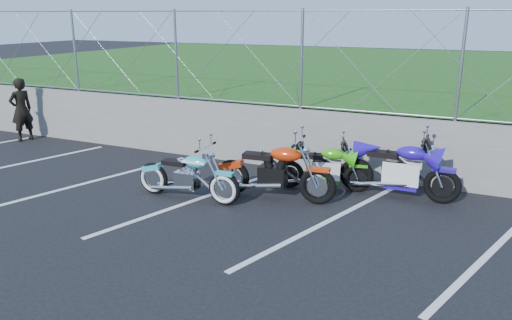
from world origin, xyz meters
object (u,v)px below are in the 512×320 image
at_px(naked_orange, 276,174).
at_px(cruiser_turquoise, 189,178).
at_px(sportbike_green, 325,169).
at_px(person_standing, 21,110).
at_px(sportbike_blue, 400,172).

bearing_deg(naked_orange, cruiser_turquoise, -160.27).
distance_m(sportbike_green, person_standing, 8.31).
xyz_separation_m(cruiser_turquoise, person_standing, (-6.26, 1.92, 0.41)).
xyz_separation_m(sportbike_green, person_standing, (-8.29, 0.42, 0.41)).
xyz_separation_m(naked_orange, person_standing, (-7.64, 1.27, 0.34)).
bearing_deg(sportbike_blue, person_standing, 178.50).
relative_size(cruiser_turquoise, naked_orange, 0.91).
distance_m(sportbike_green, sportbike_blue, 1.35).
relative_size(sportbike_blue, person_standing, 1.31).
xyz_separation_m(naked_orange, sportbike_blue, (1.99, 1.01, 0.00)).
bearing_deg(sportbike_blue, cruiser_turquoise, -153.66).
height_order(sportbike_green, sportbike_blue, sportbike_blue).
bearing_deg(person_standing, sportbike_blue, 101.04).
distance_m(cruiser_turquoise, naked_orange, 1.53).
distance_m(sportbike_blue, person_standing, 9.64).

